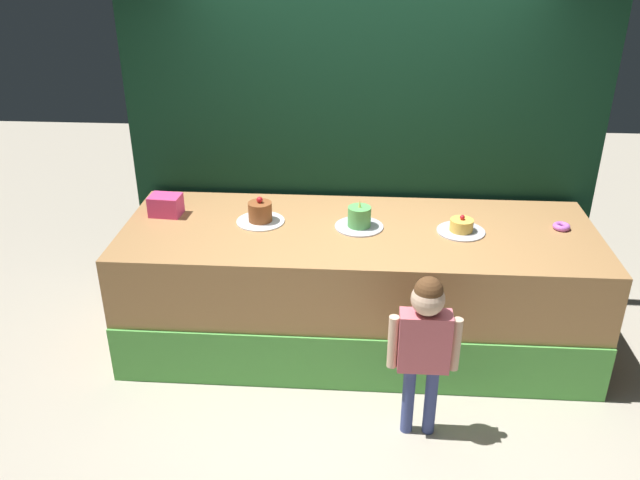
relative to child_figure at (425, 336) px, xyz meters
The scene contains 9 objects.
ground_plane 0.87m from the child_figure, 137.26° to the left, with size 12.00×12.00×0.00m, color #BCB29E.
stage_platform 1.05m from the child_figure, 112.59° to the left, with size 3.25×1.19×0.90m.
curtain_backdrop 1.85m from the child_figure, 103.51° to the left, with size 3.52×0.08×2.94m, color #113823.
child_figure is the anchor object (origin of this frame).
pink_box 2.10m from the child_figure, 148.32° to the left, with size 0.22×0.16×0.15m, color #F7438A.
donut 1.45m from the child_figure, 46.44° to the left, with size 0.12×0.12×0.04m, color #CC66D8.
cake_left 1.51m from the child_figure, 136.74° to the left, with size 0.34×0.34×0.19m.
cake_center 1.09m from the child_figure, 111.83° to the left, with size 0.34×0.34×0.20m.
cake_right 1.03m from the child_figure, 72.54° to the left, with size 0.33×0.33×0.13m.
Camera 1 is at (0.01, -3.47, 2.83)m, focal length 36.75 mm.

